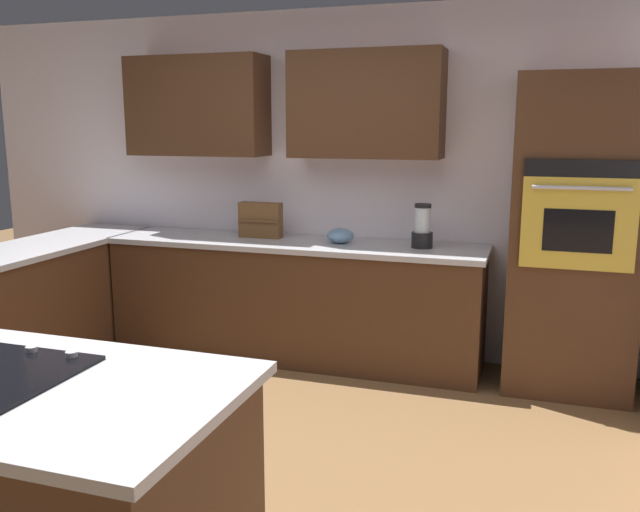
% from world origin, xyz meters
% --- Properties ---
extents(ground_plane, '(14.00, 14.00, 0.00)m').
position_xyz_m(ground_plane, '(0.00, 0.00, 0.00)').
color(ground_plane, brown).
extents(wall_back, '(6.00, 0.44, 2.60)m').
position_xyz_m(wall_back, '(0.07, -2.04, 1.46)').
color(wall_back, silver).
rests_on(wall_back, ground).
extents(lower_cabinets_back, '(2.80, 0.60, 0.86)m').
position_xyz_m(lower_cabinets_back, '(0.10, -1.72, 0.43)').
color(lower_cabinets_back, '#472B19').
rests_on(lower_cabinets_back, ground).
extents(countertop_back, '(2.84, 0.64, 0.04)m').
position_xyz_m(countertop_back, '(0.10, -1.72, 0.88)').
color(countertop_back, '#B2B2B7').
rests_on(countertop_back, lower_cabinets_back).
extents(wall_oven, '(0.80, 0.66, 2.07)m').
position_xyz_m(wall_oven, '(-1.85, -1.72, 1.04)').
color(wall_oven, '#472B19').
rests_on(wall_oven, ground).
extents(blender, '(0.15, 0.15, 0.31)m').
position_xyz_m(blender, '(-0.85, -1.76, 1.03)').
color(blender, black).
rests_on(blender, countertop_back).
extents(mixing_bowl, '(0.20, 0.20, 0.11)m').
position_xyz_m(mixing_bowl, '(-0.25, -1.76, 0.95)').
color(mixing_bowl, '#668CB2').
rests_on(mixing_bowl, countertop_back).
extents(spice_rack, '(0.33, 0.11, 0.27)m').
position_xyz_m(spice_rack, '(0.40, -1.80, 1.03)').
color(spice_rack, brown).
rests_on(spice_rack, countertop_back).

